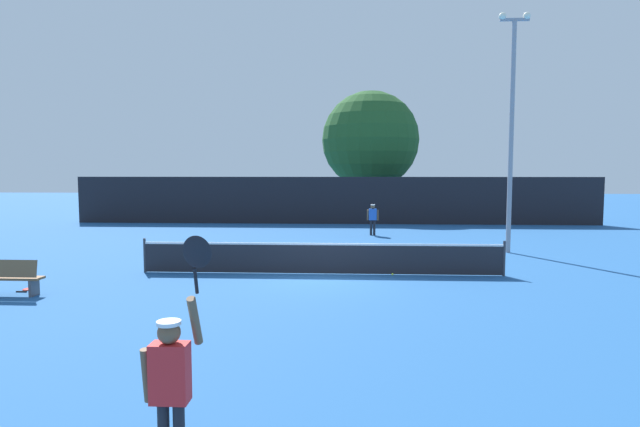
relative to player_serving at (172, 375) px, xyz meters
The scene contains 13 objects.
ground_plane 10.88m from the player_serving, 84.89° to the left, with size 120.00×120.00×0.00m, color #235693.
tennis_net 10.84m from the player_serving, 84.89° to the left, with size 11.15×0.08×1.07m.
perimeter_fence 26.27m from the player_serving, 87.90° to the left, with size 31.63×0.12×2.84m, color black.
player_serving is the anchor object (origin of this frame).
player_receiving 20.90m from the player_serving, 81.70° to the left, with size 0.57×0.23×1.54m.
tennis_ball 11.20m from the player_serving, 73.61° to the left, with size 0.07×0.07×0.07m, color #CCE033.
spare_racket 10.69m from the player_serving, 129.39° to the left, with size 0.28×0.52×0.04m.
courtside_bench 10.22m from the player_serving, 132.44° to the left, with size 1.80×0.44×0.95m.
light_pole 17.87m from the player_serving, 62.52° to the left, with size 1.18×0.28×9.14m.
large_tree 32.70m from the player_serving, 84.02° to the left, with size 6.87×6.87×8.83m.
parked_car_near 34.06m from the player_serving, 84.03° to the left, with size 1.94×4.22×1.69m.
parked_car_mid 33.97m from the player_serving, 77.09° to the left, with size 2.37×4.39×1.69m.
parked_car_far 35.04m from the player_serving, 71.73° to the left, with size 2.14×4.30×1.69m.
Camera 1 is at (0.81, -15.79, 3.15)m, focal length 29.17 mm.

